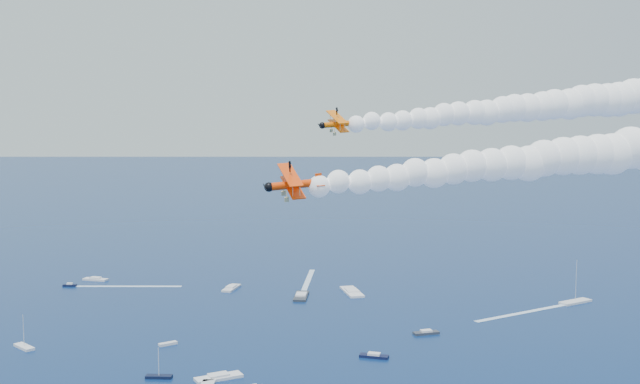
{
  "coord_description": "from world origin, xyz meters",
  "views": [
    {
      "loc": [
        -7.4,
        -99.56,
        64.83
      ],
      "look_at": [
        0.09,
        12.15,
        52.46
      ],
      "focal_mm": 43.91,
      "sensor_mm": 36.0,
      "label": 1
    }
  ],
  "objects": [
    {
      "name": "smoke_trail_trail",
      "position": [
        29.7,
        2.81,
        57.68
      ],
      "size": [
        70.56,
        27.39,
        12.41
      ],
      "primitive_type": null,
      "rotation": [
        0.0,
        0.0,
        3.3
      ],
      "color": "white"
    },
    {
      "name": "smoke_trail_lead",
      "position": [
        37.76,
        33.66,
        64.53
      ],
      "size": [
        70.81,
        32.86,
        12.41
      ],
      "primitive_type": null,
      "rotation": [
        0.0,
        0.0,
        3.34
      ],
      "color": "white"
    },
    {
      "name": "boat_wakes",
      "position": [
        7.09,
        167.59,
        0.03
      ],
      "size": [
        165.75,
        79.43,
        0.04
      ],
      "color": "white",
      "rests_on": "ground"
    },
    {
      "name": "biplane_lead",
      "position": [
        4.25,
        26.82,
        61.89
      ],
      "size": [
        8.11,
        9.56,
        6.75
      ],
      "primitive_type": null,
      "rotation": [
        -0.27,
        0.07,
        3.34
      ],
      "color": "#FF6A05"
    },
    {
      "name": "biplane_trail",
      "position": [
        -4.08,
        -2.52,
        55.04
      ],
      "size": [
        8.83,
        10.4,
        7.51
      ],
      "primitive_type": null,
      "rotation": [
        -0.27,
        0.07,
        3.3
      ],
      "color": "#FF3D05"
    },
    {
      "name": "spectator_boats",
      "position": [
        -1.61,
        114.85,
        0.35
      ],
      "size": [
        235.58,
        170.92,
        0.7
      ],
      "color": "#282D36",
      "rests_on": "ground"
    }
  ]
}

